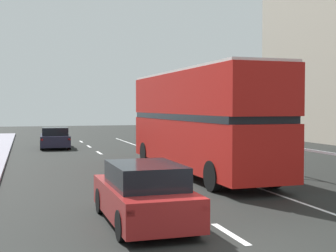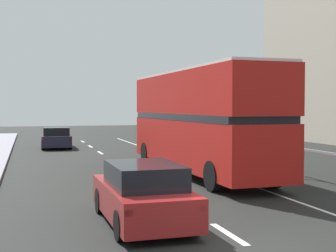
# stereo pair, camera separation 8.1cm
# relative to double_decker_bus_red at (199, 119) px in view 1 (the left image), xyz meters

# --- Properties ---
(ground_plane) EXTENTS (73.83, 120.00, 0.10)m
(ground_plane) POSITION_rel_double_decker_bus_red_xyz_m (-2.58, -9.77, -2.29)
(ground_plane) COLOR black
(lane_paint_markings) EXTENTS (3.44, 46.00, 0.01)m
(lane_paint_markings) POSITION_rel_double_decker_bus_red_xyz_m (-0.42, -1.14, -2.24)
(lane_paint_markings) COLOR silver
(lane_paint_markings) RESTS_ON ground
(bridge_side_railing) EXTENTS (0.10, 42.00, 1.16)m
(bridge_side_railing) POSITION_rel_double_decker_bus_red_xyz_m (3.26, -0.77, -1.30)
(bridge_side_railing) COLOR #A9B2BB
(bridge_side_railing) RESTS_ON ground
(double_decker_bus_red) EXTENTS (2.71, 11.23, 4.18)m
(double_decker_bus_red) POSITION_rel_double_decker_bus_red_xyz_m (0.00, 0.00, 0.00)
(double_decker_bus_red) COLOR #B51813
(double_decker_bus_red) RESTS_ON ground
(hatchback_car_near) EXTENTS (1.78, 4.08, 1.43)m
(hatchback_car_near) POSITION_rel_double_decker_bus_red_xyz_m (-4.14, -7.43, -1.56)
(hatchback_car_near) COLOR maroon
(hatchback_car_near) RESTS_ON ground
(sedan_car_ahead) EXTENTS (2.01, 4.14, 1.38)m
(sedan_car_ahead) POSITION_rel_double_decker_bus_red_xyz_m (-4.89, 13.83, -1.57)
(sedan_car_ahead) COLOR #1F1F31
(sedan_car_ahead) RESTS_ON ground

